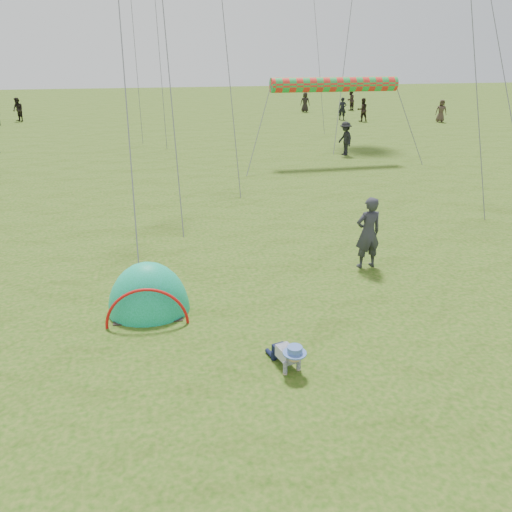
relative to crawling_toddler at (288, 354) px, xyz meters
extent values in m
plane|color=#194809|center=(0.49, -0.73, -0.27)|extent=(140.00, 140.00, 0.00)
ellipsoid|color=#059943|center=(-2.21, 2.48, -0.27)|extent=(1.71, 1.45, 2.09)
imported|color=#2B2B33|center=(2.97, 3.64, 0.61)|extent=(0.68, 0.48, 1.75)
imported|color=black|center=(-11.07, 34.22, 0.58)|extent=(1.03, 1.03, 1.69)
imported|color=black|center=(7.68, 16.97, 0.55)|extent=(0.74, 1.13, 1.64)
imported|color=#403228|center=(19.20, 27.27, 0.53)|extent=(0.91, 0.77, 1.59)
imported|color=black|center=(15.70, 36.00, 0.60)|extent=(1.06, 1.03, 1.73)
imported|color=black|center=(11.44, 35.61, 0.54)|extent=(0.91, 0.73, 1.61)
imported|color=black|center=(12.62, 30.00, 0.55)|extent=(0.71, 0.62, 1.63)
imported|color=black|center=(13.71, 28.80, 0.56)|extent=(0.84, 0.67, 1.66)
cylinder|color=red|center=(6.41, 15.51, 3.20)|extent=(5.86, 0.64, 0.64)
camera|label=1|loc=(-1.98, -6.66, 4.61)|focal=35.00mm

